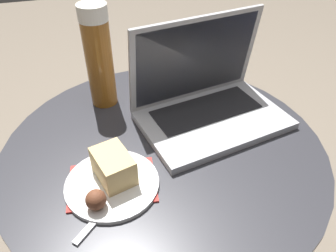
% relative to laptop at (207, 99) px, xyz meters
% --- Properties ---
extents(table, '(0.72, 0.72, 0.54)m').
position_rel_laptop_xyz_m(table, '(-0.13, -0.08, -0.19)').
color(table, '#515156').
rests_on(table, ground_plane).
extents(napkin, '(0.18, 0.14, 0.00)m').
position_rel_laptop_xyz_m(napkin, '(-0.26, -0.16, -0.05)').
color(napkin, '#B7332D').
rests_on(napkin, table).
extents(laptop, '(0.38, 0.28, 0.24)m').
position_rel_laptop_xyz_m(laptop, '(0.00, 0.00, 0.00)').
color(laptop, '#B2B2B7').
rests_on(laptop, table).
extents(beer_glass, '(0.07, 0.07, 0.26)m').
position_rel_laptop_xyz_m(beer_glass, '(-0.23, 0.14, 0.08)').
color(beer_glass, brown).
rests_on(beer_glass, table).
extents(snack_plate, '(0.18, 0.18, 0.07)m').
position_rel_laptop_xyz_m(snack_plate, '(-0.26, -0.16, -0.03)').
color(snack_plate, white).
rests_on(snack_plate, table).
extents(fork, '(0.15, 0.14, 0.00)m').
position_rel_laptop_xyz_m(fork, '(-0.26, -0.20, -0.05)').
color(fork, silver).
rests_on(fork, table).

